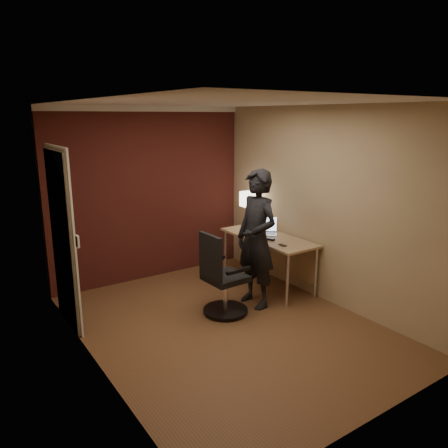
{
  "coord_description": "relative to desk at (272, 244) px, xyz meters",
  "views": [
    {
      "loc": [
        -2.62,
        -3.83,
        2.37
      ],
      "look_at": [
        0.35,
        0.55,
        1.05
      ],
      "focal_mm": 35.0,
      "sensor_mm": 36.0,
      "label": 1
    }
  ],
  "objects": [
    {
      "name": "phone",
      "position": [
        -0.21,
        -0.45,
        0.13
      ],
      "size": [
        0.06,
        0.12,
        0.01
      ],
      "primitive_type": "cube",
      "rotation": [
        0.0,
        0.0,
        -0.04
      ],
      "color": "black",
      "rests_on": "desk"
    },
    {
      "name": "mouse",
      "position": [
        -0.17,
        -0.18,
        0.14
      ],
      "size": [
        0.09,
        0.11,
        0.03
      ],
      "primitive_type": "cube",
      "rotation": [
        0.0,
        0.0,
        0.32
      ],
      "color": "black",
      "rests_on": "desk"
    },
    {
      "name": "office_chair",
      "position": [
        -1.14,
        -0.41,
        -0.16
      ],
      "size": [
        0.55,
        0.57,
        1.01
      ],
      "color": "black",
      "rests_on": "ground"
    },
    {
      "name": "desk_lamp",
      "position": [
        0.04,
        0.58,
        0.55
      ],
      "size": [
        0.22,
        0.22,
        0.54
      ],
      "color": "silver",
      "rests_on": "desk"
    },
    {
      "name": "desk",
      "position": [
        0.0,
        0.0,
        0.0
      ],
      "size": [
        0.6,
        1.5,
        0.73
      ],
      "color": "tan",
      "rests_on": "ground"
    },
    {
      "name": "person",
      "position": [
        -0.6,
        -0.41,
        0.27
      ],
      "size": [
        0.44,
        0.65,
        1.74
      ],
      "primitive_type": "imported",
      "rotation": [
        0.0,
        0.0,
        -1.53
      ],
      "color": "black",
      "rests_on": "ground"
    },
    {
      "name": "room",
      "position": [
        -1.53,
        0.86,
        0.77
      ],
      "size": [
        4.0,
        4.0,
        4.0
      ],
      "color": "brown",
      "rests_on": "ground"
    },
    {
      "name": "laptop",
      "position": [
        -0.0,
        0.15,
        0.19
      ],
      "size": [
        0.42,
        0.41,
        0.23
      ],
      "color": "silver",
      "rests_on": "desk"
    }
  ]
}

